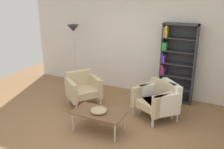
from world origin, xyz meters
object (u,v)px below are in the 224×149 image
Objects in this scene: armchair_by_bookshelf at (155,99)px; decorative_bowl at (99,110)px; armchair_spare_guest at (83,88)px; floor_lamp_torchiere at (74,36)px; bookshelf_tall at (176,63)px; armchair_near_window at (162,100)px; coffee_table_low at (99,113)px.

decorative_bowl is at bearing -102.40° from armchair_by_bookshelf.
armchair_by_bookshelf is 1.74m from armchair_spare_guest.
armchair_by_bookshelf reaches higher than decorative_bowl.
bookshelf_tall is at bearing 5.39° from floor_lamp_torchiere.
bookshelf_tall is 2.06× the size of armchair_by_bookshelf.
armchair_by_bookshelf is at bearing -114.92° from armchair_near_window.
armchair_near_window is at bearing -48.63° from armchair_spare_guest.
armchair_near_window reaches higher than coffee_table_low.
armchair_by_bookshelf is at bearing -49.73° from armchair_spare_guest.
decorative_bowl is 1.27m from armchair_spare_guest.
armchair_by_bookshelf is 0.97× the size of armchair_near_window.
bookshelf_tall is 2.36m from decorative_bowl.
coffee_table_low is 2.75m from floor_lamp_torchiere.
armchair_by_bookshelf is 0.53× the size of floor_lamp_torchiere.
floor_lamp_torchiere is (-0.83, 0.94, 1.03)m from armchair_spare_guest.
bookshelf_tall is 5.94× the size of decorative_bowl.
armchair_by_bookshelf and armchair_spare_guest have the same top height.
decorative_bowl is 1.41m from armchair_near_window.
decorative_bowl is (-0.99, -2.08, -0.51)m from bookshelf_tall.
decorative_bowl reaches higher than coffee_table_low.
coffee_table_low is 0.07m from decorative_bowl.
floor_lamp_torchiere is at bearing 133.90° from coffee_table_low.
floor_lamp_torchiere reaches higher than decorative_bowl.
armchair_near_window is (0.95, 1.05, -0.02)m from decorative_bowl.
bookshelf_tall reaches higher than armchair_near_window.
decorative_bowl is at bearing -115.39° from bookshelf_tall.
bookshelf_tall is 1.09× the size of floor_lamp_torchiere.
armchair_spare_guest is (-1.91, -1.20, -0.53)m from bookshelf_tall.
armchair_spare_guest is 1.00× the size of armchair_near_window.
coffee_table_low is 1.41m from armchair_near_window.
armchair_spare_guest is 1.87m from armchair_near_window.
floor_lamp_torchiere is at bearing -150.18° from armchair_near_window.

